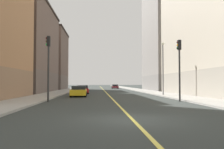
# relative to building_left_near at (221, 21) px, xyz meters

# --- Properties ---
(ground_plane) EXTENTS (400.00, 400.00, 0.00)m
(ground_plane) POSITION_rel_building_left_near_xyz_m (-14.16, -18.31, -9.55)
(ground_plane) COLOR #303533
(ground_plane) RESTS_ON ground
(sidewalk_left) EXTENTS (3.59, 168.00, 0.15)m
(sidewalk_left) POSITION_rel_building_left_near_xyz_m (-6.08, 30.69, -9.48)
(sidewalk_left) COLOR #9E9B93
(sidewalk_left) RESTS_ON ground
(sidewalk_right) EXTENTS (3.59, 168.00, 0.15)m
(sidewalk_right) POSITION_rel_building_left_near_xyz_m (-22.25, 30.69, -9.48)
(sidewalk_right) COLOR #9E9B93
(sidewalk_right) RESTS_ON ground
(lane_center_stripe) EXTENTS (0.16, 154.00, 0.01)m
(lane_center_stripe) POSITION_rel_building_left_near_xyz_m (-14.16, 30.69, -9.55)
(lane_center_stripe) COLOR #E5D14C
(lane_center_stripe) RESTS_ON ground
(building_left_near) EXTENTS (8.86, 25.90, 19.09)m
(building_left_near) POSITION_rel_building_left_near_xyz_m (0.00, 0.00, 0.00)
(building_left_near) COLOR #9D9688
(building_left_near) RESTS_ON ground
(building_left_mid) EXTENTS (8.86, 16.61, 23.83)m
(building_left_mid) POSITION_rel_building_left_near_xyz_m (0.00, 23.11, 2.37)
(building_left_mid) COLOR slate
(building_left_mid) RESTS_ON ground
(building_right_midblock) EXTENTS (8.86, 19.30, 15.33)m
(building_right_midblock) POSITION_rel_building_left_near_xyz_m (-28.33, 13.33, -1.88)
(building_right_midblock) COLOR brown
(building_right_midblock) RESTS_ON ground
(building_right_distant) EXTENTS (8.86, 14.88, 15.29)m
(building_right_distant) POSITION_rel_building_left_near_xyz_m (-28.33, 33.44, -1.90)
(building_right_distant) COLOR brown
(building_right_distant) RESTS_ON ground
(traffic_light_left_near) EXTENTS (0.40, 0.32, 5.60)m
(traffic_light_left_near) POSITION_rel_building_left_near_xyz_m (-8.29, -7.89, -5.90)
(traffic_light_left_near) COLOR #2D2D2D
(traffic_light_left_near) RESTS_ON ground
(traffic_light_right_near) EXTENTS (0.40, 0.32, 5.81)m
(traffic_light_right_near) POSITION_rel_building_left_near_xyz_m (-20.07, -7.89, -5.78)
(traffic_light_right_near) COLOR #2D2D2D
(traffic_light_right_near) RESTS_ON ground
(street_lamp_left_near) EXTENTS (0.36, 0.36, 6.79)m
(street_lamp_left_near) POSITION_rel_building_left_near_xyz_m (-7.27, 1.12, -5.26)
(street_lamp_left_near) COLOR #4C4C51
(street_lamp_left_near) RESTS_ON ground
(car_red) EXTENTS (1.95, 4.06, 1.31)m
(car_red) POSITION_rel_building_left_near_xyz_m (-17.98, 8.74, -8.92)
(car_red) COLOR red
(car_red) RESTS_ON ground
(car_yellow) EXTENTS (2.02, 4.36, 1.32)m
(car_yellow) POSITION_rel_building_left_near_xyz_m (-18.02, 0.57, -8.91)
(car_yellow) COLOR gold
(car_yellow) RESTS_ON ground
(car_maroon) EXTENTS (1.96, 4.07, 1.23)m
(car_maroon) POSITION_rel_building_left_near_xyz_m (-10.35, 42.66, -8.94)
(car_maroon) COLOR maroon
(car_maroon) RESTS_ON ground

